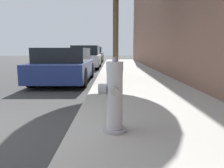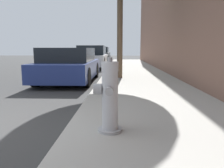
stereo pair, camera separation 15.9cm
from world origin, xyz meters
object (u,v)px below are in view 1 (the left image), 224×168
fire_hydrant (113,98)px  parked_car_mid (86,57)px  parked_car_far (92,55)px  parked_car_near (64,65)px

fire_hydrant → parked_car_mid: size_ratio=0.24×
parked_car_far → parked_car_mid: bearing=-88.5°
fire_hydrant → parked_car_mid: parked_car_mid is taller
fire_hydrant → parked_car_far: parked_car_far is taller
fire_hydrant → parked_car_far: bearing=95.9°
parked_car_near → fire_hydrant: bearing=-71.8°
fire_hydrant → parked_car_far: size_ratio=0.23×
parked_car_mid → parked_car_near: bearing=-90.8°
fire_hydrant → parked_car_mid: 11.34m
parked_car_near → parked_car_mid: size_ratio=1.02×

